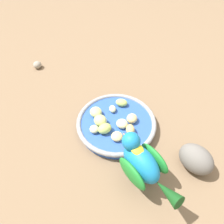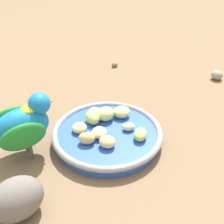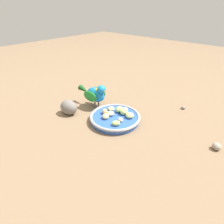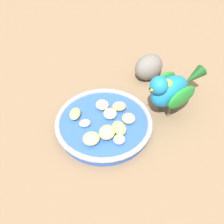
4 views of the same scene
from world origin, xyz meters
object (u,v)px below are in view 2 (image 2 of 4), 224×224
object	(u,v)px
apple_piece_3	(107,142)
apple_piece_9	(94,112)
apple_piece_4	(90,118)
parrot	(20,125)
apple_piece_2	(87,138)
apple_piece_8	(122,112)
pebble_1	(115,64)
apple_piece_7	(106,114)
pebble_0	(217,75)
apple_piece_0	(140,134)
rock_large	(16,199)
apple_piece_6	(79,128)
apple_piece_1	(128,127)
feeding_bowl	(107,135)
apple_piece_5	(100,134)

from	to	relation	value
apple_piece_3	apple_piece_9	bearing A→B (deg)	-101.92
apple_piece_4	parrot	distance (m)	0.15
apple_piece_2	apple_piece_4	distance (m)	0.06
apple_piece_8	pebble_1	bearing A→B (deg)	-115.08
apple_piece_2	apple_piece_7	distance (m)	0.08
pebble_0	apple_piece_9	bearing A→B (deg)	5.14
apple_piece_0	pebble_0	world-z (taller)	apple_piece_0
apple_piece_2	parrot	world-z (taller)	parrot
rock_large	pebble_1	world-z (taller)	rock_large
apple_piece_6	parrot	distance (m)	0.12
apple_piece_7	pebble_1	bearing A→B (deg)	-121.50
apple_piece_8	pebble_0	world-z (taller)	apple_piece_8
apple_piece_1	pebble_0	world-z (taller)	apple_piece_1
feeding_bowl	apple_piece_7	size ratio (longest dim) A/B	6.05
apple_piece_4	pebble_0	size ratio (longest dim) A/B	1.21
parrot	pebble_1	size ratio (longest dim) A/B	8.86
feeding_bowl	pebble_0	xyz separation A→B (m)	(-0.39, -0.10, -0.00)
feeding_bowl	apple_piece_6	size ratio (longest dim) A/B	7.37
rock_large	pebble_0	xyz separation A→B (m)	(-0.59, -0.20, -0.02)
rock_large	apple_piece_7	bearing A→B (deg)	-147.81
apple_piece_3	apple_piece_4	xyz separation A→B (m)	(-0.00, -0.08, 0.00)
apple_piece_5	rock_large	world-z (taller)	rock_large
apple_piece_7	apple_piece_9	xyz separation A→B (m)	(0.01, -0.03, -0.01)
apple_piece_0	pebble_1	world-z (taller)	apple_piece_0
apple_piece_4	apple_piece_9	distance (m)	0.03
pebble_0	pebble_1	xyz separation A→B (m)	(0.21, -0.20, -0.01)
apple_piece_8	rock_large	xyz separation A→B (m)	(0.25, 0.13, -0.00)
apple_piece_3	apple_piece_4	distance (m)	0.08
apple_piece_0	parrot	distance (m)	0.22
apple_piece_3	apple_piece_4	size ratio (longest dim) A/B	0.83
apple_piece_1	feeding_bowl	bearing A→B (deg)	-17.09
apple_piece_0	pebble_1	size ratio (longest dim) A/B	1.74
apple_piece_5	apple_piece_6	xyz separation A→B (m)	(0.03, -0.04, -0.00)
apple_piece_6	parrot	xyz separation A→B (m)	(0.11, -0.01, 0.04)
apple_piece_2	apple_piece_8	xyz separation A→B (m)	(-0.10, -0.05, -0.00)
feeding_bowl	apple_piece_9	bearing A→B (deg)	-92.48
feeding_bowl	apple_piece_1	bearing A→B (deg)	162.91
apple_piece_0	apple_piece_5	size ratio (longest dim) A/B	1.11
feeding_bowl	apple_piece_8	bearing A→B (deg)	-145.88
apple_piece_4	pebble_0	bearing A→B (deg)	-171.85
apple_piece_2	apple_piece_3	xyz separation A→B (m)	(-0.03, 0.03, -0.00)
apple_piece_4	apple_piece_8	world-z (taller)	apple_piece_4
apple_piece_5	pebble_0	size ratio (longest dim) A/B	1.01
apple_piece_1	apple_piece_9	xyz separation A→B (m)	(0.04, -0.08, 0.00)
apple_piece_0	rock_large	distance (m)	0.25
apple_piece_6	parrot	bearing A→B (deg)	-3.36
pebble_0	pebble_1	distance (m)	0.29
apple_piece_4	apple_piece_1	bearing A→B (deg)	135.70
pebble_1	apple_piece_5	bearing A→B (deg)	57.73
apple_piece_0	apple_piece_3	size ratio (longest dim) A/B	1.11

